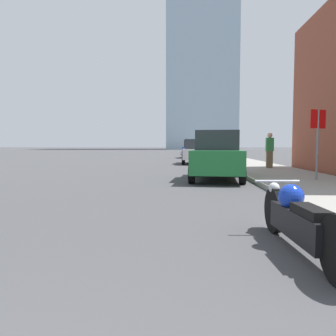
# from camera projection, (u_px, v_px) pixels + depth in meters

# --- Properties ---
(sidewalk) EXTENTS (3.27, 240.00, 0.15)m
(sidewalk) POSITION_uv_depth(u_px,v_px,m) (216.00, 155.00, 39.37)
(sidewalk) COLOR gray
(sidewalk) RESTS_ON ground_plane
(distant_tower) EXTENTS (21.75, 21.75, 81.56)m
(distant_tower) POSITION_uv_depth(u_px,v_px,m) (201.00, 23.00, 105.89)
(distant_tower) COLOR #9EB7CC
(distant_tower) RESTS_ON ground_plane
(motorcycle) EXTENTS (0.62, 2.49, 0.79)m
(motorcycle) POSITION_uv_depth(u_px,v_px,m) (298.00, 219.00, 3.87)
(motorcycle) COLOR black
(motorcycle) RESTS_ON ground_plane
(parked_car_green) EXTENTS (2.15, 4.31, 1.79)m
(parked_car_green) POSITION_uv_depth(u_px,v_px,m) (217.00, 156.00, 11.97)
(parked_car_green) COLOR #1E6B33
(parked_car_green) RESTS_ON ground_plane
(parked_car_white) EXTENTS (2.04, 3.99, 1.67)m
(parked_car_white) POSITION_uv_depth(u_px,v_px,m) (197.00, 152.00, 22.30)
(parked_car_white) COLOR silver
(parked_car_white) RESTS_ON ground_plane
(parked_car_blue) EXTENTS (2.12, 3.90, 1.80)m
(parked_car_blue) POSITION_uv_depth(u_px,v_px,m) (192.00, 149.00, 32.87)
(parked_car_blue) COLOR #1E3899
(parked_car_blue) RESTS_ON ground_plane
(parked_car_yellow) EXTENTS (2.19, 4.50, 1.68)m
(parked_car_yellow) POSITION_uv_depth(u_px,v_px,m) (192.00, 148.00, 43.05)
(parked_car_yellow) COLOR gold
(parked_car_yellow) RESTS_ON ground_plane
(parked_car_silver) EXTENTS (2.19, 4.00, 1.56)m
(parked_car_silver) POSITION_uv_depth(u_px,v_px,m) (189.00, 148.00, 54.41)
(parked_car_silver) COLOR #BCBCC1
(parked_car_silver) RESTS_ON ground_plane
(stop_sign) EXTENTS (0.57, 0.26, 2.26)m
(stop_sign) POSITION_uv_depth(u_px,v_px,m) (318.00, 132.00, 10.52)
(stop_sign) COLOR slate
(stop_sign) RESTS_ON sidewalk
(pedestrian) EXTENTS (0.36, 0.24, 1.73)m
(pedestrian) POSITION_uv_depth(u_px,v_px,m) (270.00, 150.00, 16.12)
(pedestrian) COLOR brown
(pedestrian) RESTS_ON sidewalk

